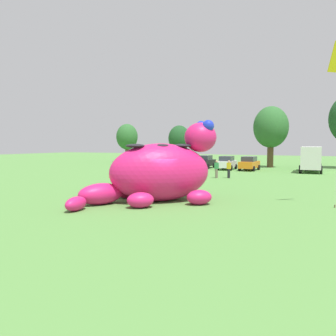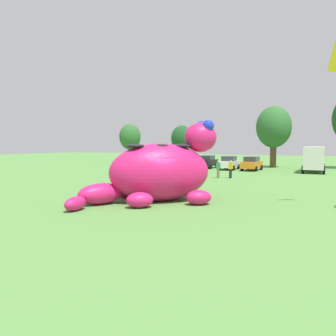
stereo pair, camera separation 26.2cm
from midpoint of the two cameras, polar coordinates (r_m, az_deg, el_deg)
ground_plane at (r=19.82m, az=-1.16°, el=-5.61°), size 160.00×160.00×0.00m
giant_inflatable_creature at (r=19.85m, az=-0.96°, el=-0.57°), size 6.90×8.60×4.72m
car_yellow at (r=48.52m, az=-1.38°, el=1.20°), size 2.08×4.17×1.72m
car_silver at (r=47.00m, az=1.94°, el=1.10°), size 2.15×4.20×1.72m
car_black at (r=46.34m, az=6.74°, el=1.03°), size 1.96×4.11×1.72m
car_white at (r=44.10m, az=10.30°, el=0.84°), size 2.04×4.15×1.72m
car_orange at (r=43.37m, az=13.90°, el=0.73°), size 2.03×4.15×1.72m
box_truck at (r=42.96m, az=23.25°, el=1.47°), size 2.61×6.49×2.95m
tree_far_left at (r=62.01m, az=-6.21°, el=5.12°), size 3.82×3.82×6.78m
tree_left at (r=55.39m, az=2.46°, el=4.87°), size 3.49×3.49×6.19m
tree_mid_left at (r=49.64m, az=17.29°, el=6.45°), size 4.74×4.74×8.42m
spectator_near_inflatable at (r=33.31m, az=8.57°, el=-0.21°), size 0.38×0.26×1.71m
spectator_mid_field at (r=33.45m, az=10.56°, el=-0.22°), size 0.38×0.26×1.71m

